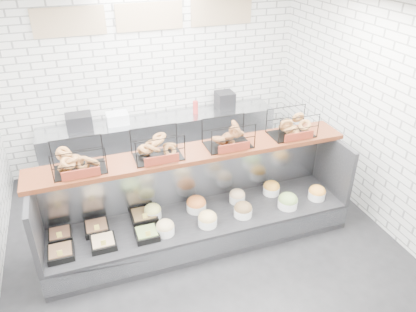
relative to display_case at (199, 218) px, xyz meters
name	(u,v)px	position (x,y,z in m)	size (l,w,h in m)	color
ground	(208,253)	(0.00, -0.34, -0.33)	(5.50, 5.50, 0.00)	black
room_shell	(191,89)	(0.00, 0.26, 1.73)	(5.02, 5.51, 3.01)	silver
display_case	(199,218)	(0.00, 0.00, 0.00)	(4.00, 0.90, 1.20)	black
bagel_shelf	(194,143)	(0.00, 0.18, 1.05)	(4.10, 0.50, 0.40)	#441C0E
prep_counter	(161,141)	(-0.01, 2.09, 0.14)	(4.00, 0.60, 1.20)	#93969B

